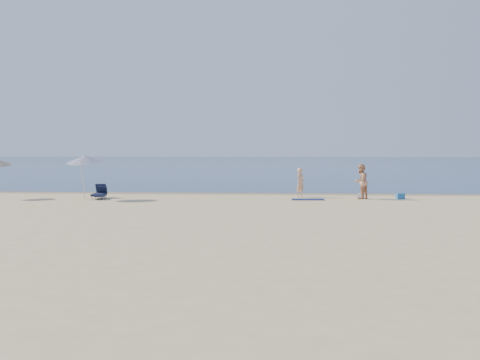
% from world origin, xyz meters
% --- Properties ---
extents(ground, '(160.00, 160.00, 0.00)m').
position_xyz_m(ground, '(0.00, 0.00, 0.00)').
color(ground, beige).
rests_on(ground, ground).
extents(sea, '(240.00, 160.00, 0.01)m').
position_xyz_m(sea, '(0.00, 100.00, 0.00)').
color(sea, navy).
rests_on(sea, ground).
extents(wet_sand_strip, '(240.00, 1.60, 0.00)m').
position_xyz_m(wet_sand_strip, '(0.00, 19.40, 0.00)').
color(wet_sand_strip, '#847254').
rests_on(wet_sand_strip, ground).
extents(person_left, '(0.67, 0.71, 1.63)m').
position_xyz_m(person_left, '(2.62, 17.06, 0.81)').
color(person_left, '#E0A47E').
rests_on(person_left, ground).
extents(person_right, '(1.12, 1.16, 1.88)m').
position_xyz_m(person_right, '(5.82, 16.13, 0.94)').
color(person_right, tan).
rests_on(person_right, ground).
extents(beach_towel, '(1.76, 1.04, 0.03)m').
position_xyz_m(beach_towel, '(2.97, 15.41, 0.01)').
color(beach_towel, '#0D1A44').
rests_on(beach_towel, ground).
extents(white_bag, '(0.39, 0.35, 0.29)m').
position_xyz_m(white_bag, '(5.82, 16.13, 0.14)').
color(white_bag, silver).
rests_on(white_bag, ground).
extents(blue_cooler, '(0.49, 0.41, 0.31)m').
position_xyz_m(blue_cooler, '(7.94, 16.27, 0.15)').
color(blue_cooler, '#2068AF').
rests_on(blue_cooler, ground).
extents(umbrella_near, '(2.30, 2.32, 2.54)m').
position_xyz_m(umbrella_near, '(-8.85, 14.65, 2.16)').
color(umbrella_near, silver).
rests_on(umbrella_near, ground).
extents(lounger_left, '(0.78, 1.80, 0.77)m').
position_xyz_m(lounger_left, '(-8.34, 15.39, 0.28)').
color(lounger_left, '#121933').
rests_on(lounger_left, ground).
extents(lounger_right, '(0.73, 1.57, 0.67)m').
position_xyz_m(lounger_right, '(-8.13, 15.11, 0.24)').
color(lounger_right, '#131A36').
rests_on(lounger_right, ground).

